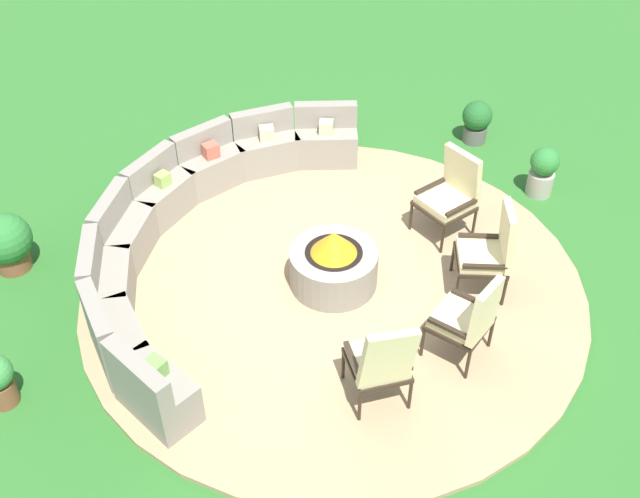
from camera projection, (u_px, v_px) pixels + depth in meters
The scene contains 11 objects.
ground_plane at pixel (333, 286), 8.57m from camera, with size 24.00×24.00×0.00m, color #2D6B28.
patio_circle at pixel (333, 284), 8.55m from camera, with size 5.69×5.69×0.06m, color tan.
fire_pit at pixel (334, 264), 8.34m from camera, with size 0.99×0.99×0.74m.
curved_stone_bench at pixel (191, 224), 8.81m from camera, with size 4.95×3.01×0.82m.
lounge_chair_front_left at pixel (381, 361), 6.91m from camera, with size 0.76×0.79×1.12m.
lounge_chair_front_right at pixel (469, 317), 7.37m from camera, with size 0.62×0.60×1.04m.
lounge_chair_back_left at pixel (491, 249), 8.10m from camera, with size 0.79×0.80×1.12m.
lounge_chair_back_right at pixel (451, 193), 8.89m from camera, with size 0.71×0.69×1.08m.
potted_plant_0 at pixel (6, 242), 8.56m from camera, with size 0.59×0.59×0.73m.
potted_plant_1 at pixel (477, 120), 10.66m from camera, with size 0.42×0.42×0.63m.
potted_plant_4 at pixel (543, 170), 9.68m from camera, with size 0.37×0.37×0.69m.
Camera 1 is at (-4.79, -3.92, 5.94)m, focal length 42.04 mm.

